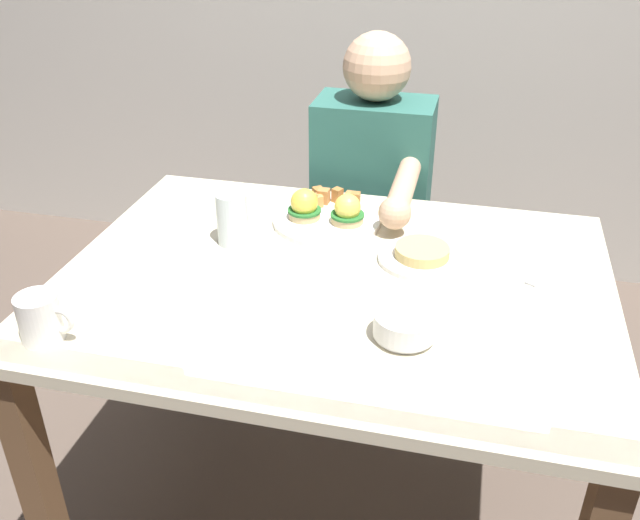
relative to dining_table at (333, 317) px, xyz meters
The scene contains 9 objects.
ground_plane 0.63m from the dining_table, ahead, with size 6.00×6.00×0.00m, color brown.
dining_table is the anchor object (origin of this frame).
eggs_benedict_plate 0.30m from the dining_table, 106.45° to the left, with size 0.27×0.27×0.09m.
fruit_bowl 0.29m from the dining_table, 46.16° to the right, with size 0.12×0.12×0.05m.
coffee_mug 0.62m from the dining_table, 144.17° to the right, with size 0.11×0.08×0.09m.
fork 0.48m from the dining_table, 15.36° to the left, with size 0.09×0.14×0.00m.
water_glass_near 0.33m from the dining_table, 158.90° to the left, with size 0.07×0.07×0.13m.
side_plate 0.25m from the dining_table, 33.62° to the left, with size 0.20×0.20×0.04m.
diner_person 0.60m from the dining_table, 91.57° to the left, with size 0.34×0.54×1.14m.
Camera 1 is at (0.28, -1.26, 1.52)m, focal length 38.72 mm.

